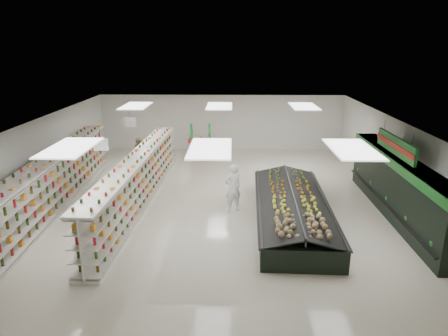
{
  "coord_description": "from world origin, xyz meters",
  "views": [
    {
      "loc": [
        0.63,
        -14.94,
        5.99
      ],
      "look_at": [
        0.29,
        0.59,
        1.14
      ],
      "focal_mm": 32.0,
      "sensor_mm": 36.0,
      "label": 1
    }
  ],
  "objects_px": {
    "gondola_left": "(56,183)",
    "shopper_background": "(140,152)",
    "shopper_main": "(233,188)",
    "soda_endcap": "(201,142)",
    "gondola_center": "(139,183)",
    "produce_island": "(292,208)"
  },
  "relations": [
    {
      "from": "soda_endcap",
      "to": "shopper_background",
      "type": "relative_size",
      "value": 1.19
    },
    {
      "from": "soda_endcap",
      "to": "shopper_background",
      "type": "xyz_separation_m",
      "value": [
        -2.96,
        -1.83,
        -0.11
      ]
    },
    {
      "from": "gondola_left",
      "to": "shopper_background",
      "type": "distance_m",
      "value": 5.62
    },
    {
      "from": "soda_endcap",
      "to": "shopper_main",
      "type": "height_order",
      "value": "shopper_main"
    },
    {
      "from": "gondola_center",
      "to": "soda_endcap",
      "type": "bearing_deg",
      "value": 77.05
    },
    {
      "from": "shopper_main",
      "to": "shopper_background",
      "type": "bearing_deg",
      "value": -79.96
    },
    {
      "from": "gondola_left",
      "to": "produce_island",
      "type": "relative_size",
      "value": 1.63
    },
    {
      "from": "gondola_center",
      "to": "soda_endcap",
      "type": "xyz_separation_m",
      "value": [
        1.87,
        6.9,
        -0.04
      ]
    },
    {
      "from": "gondola_left",
      "to": "shopper_main",
      "type": "bearing_deg",
      "value": -6.59
    },
    {
      "from": "gondola_left",
      "to": "produce_island",
      "type": "bearing_deg",
      "value": -10.68
    },
    {
      "from": "soda_endcap",
      "to": "shopper_background",
      "type": "height_order",
      "value": "soda_endcap"
    },
    {
      "from": "gondola_center",
      "to": "shopper_background",
      "type": "bearing_deg",
      "value": 104.34
    },
    {
      "from": "gondola_center",
      "to": "shopper_background",
      "type": "distance_m",
      "value": 5.18
    },
    {
      "from": "gondola_left",
      "to": "shopper_main",
      "type": "distance_m",
      "value": 6.79
    },
    {
      "from": "gondola_left",
      "to": "soda_endcap",
      "type": "relative_size",
      "value": 6.6
    },
    {
      "from": "shopper_main",
      "to": "gondola_center",
      "type": "bearing_deg",
      "value": -39.33
    },
    {
      "from": "shopper_background",
      "to": "soda_endcap",
      "type": "bearing_deg",
      "value": -42.91
    },
    {
      "from": "gondola_left",
      "to": "soda_endcap",
      "type": "height_order",
      "value": "gondola_left"
    },
    {
      "from": "gondola_center",
      "to": "produce_island",
      "type": "relative_size",
      "value": 1.57
    },
    {
      "from": "produce_island",
      "to": "shopper_main",
      "type": "bearing_deg",
      "value": 159.58
    },
    {
      "from": "shopper_background",
      "to": "produce_island",
      "type": "bearing_deg",
      "value": -118.18
    },
    {
      "from": "soda_endcap",
      "to": "shopper_main",
      "type": "xyz_separation_m",
      "value": [
        1.77,
        -7.51,
        0.07
      ]
    }
  ]
}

